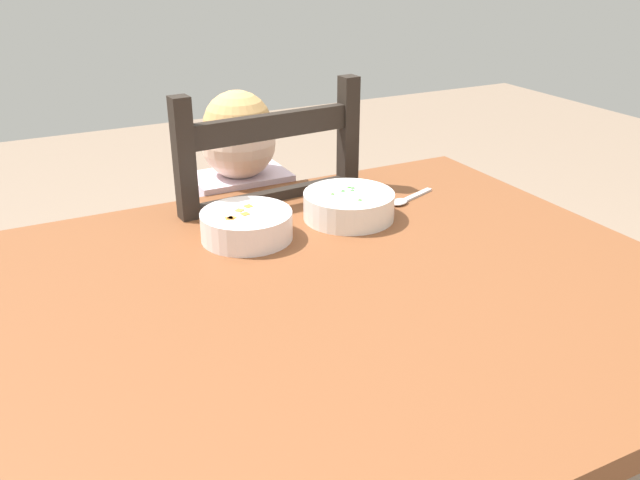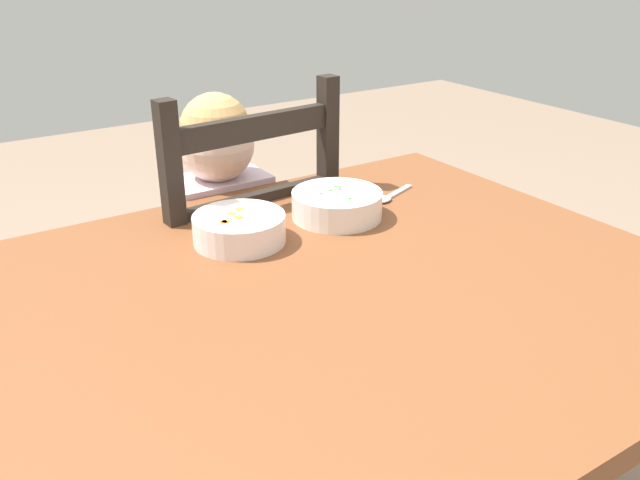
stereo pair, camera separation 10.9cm
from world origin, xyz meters
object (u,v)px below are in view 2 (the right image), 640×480
object	(u,v)px
dining_chair	(232,293)
spoon	(388,197)
bowl_of_peas	(337,204)
bowl_of_carrots	(239,228)
dining_table	(323,344)
child_figure	(227,233)

from	to	relation	value
dining_chair	spoon	xyz separation A→B (m)	(0.26, -0.27, 0.28)
bowl_of_peas	bowl_of_carrots	distance (m)	0.22
dining_table	child_figure	distance (m)	0.54
dining_chair	dining_table	bearing A→B (deg)	-99.21
child_figure	dining_chair	bearing A→B (deg)	33.05
child_figure	spoon	xyz separation A→B (m)	(0.26, -0.27, 0.12)
dining_table	dining_chair	size ratio (longest dim) A/B	1.25
bowl_of_peas	dining_table	bearing A→B (deg)	-128.68
dining_chair	spoon	distance (m)	0.47
spoon	dining_chair	bearing A→B (deg)	133.40
child_figure	spoon	distance (m)	0.39
bowl_of_carrots	spoon	xyz separation A→B (m)	(0.37, 0.02, -0.02)
child_figure	bowl_of_carrots	world-z (taller)	child_figure
dining_table	bowl_of_peas	bearing A→B (deg)	51.32
bowl_of_carrots	spoon	size ratio (longest dim) A/B	1.26
dining_chair	bowl_of_carrots	world-z (taller)	dining_chair
spoon	child_figure	bearing A→B (deg)	134.11
bowl_of_peas	spoon	size ratio (longest dim) A/B	1.34
dining_table	spoon	distance (m)	0.45
dining_table	spoon	xyz separation A→B (m)	(0.34, 0.26, 0.11)
child_figure	bowl_of_carrots	size ratio (longest dim) A/B	5.54
dining_chair	child_figure	xyz separation A→B (m)	(-0.00, -0.00, 0.16)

